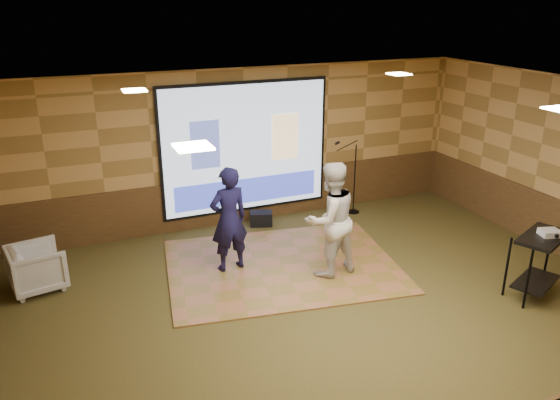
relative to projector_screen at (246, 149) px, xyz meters
name	(u,v)px	position (x,y,z in m)	size (l,w,h in m)	color
ground	(327,305)	(0.00, -3.44, -1.47)	(9.00, 9.00, 0.00)	#303D1B
room_shell	(332,167)	(0.00, -3.44, 0.62)	(9.04, 7.04, 3.02)	tan
wainscot_back	(246,198)	(0.00, 0.04, -1.00)	(9.00, 0.04, 0.95)	#462A17
wainscot_right	(559,227)	(4.48, -3.44, -1.00)	(0.04, 7.00, 0.95)	#462A17
projector_screen	(246,149)	(0.00, 0.00, 0.00)	(3.32, 0.06, 2.52)	black
downlight_nw	(134,90)	(-2.20, -1.64, 1.50)	(0.32, 0.32, 0.02)	beige
downlight_ne	(399,74)	(2.20, -1.64, 1.50)	(0.32, 0.32, 0.02)	beige
downlight_sw	(193,147)	(-2.20, -4.94, 1.50)	(0.32, 0.32, 0.02)	beige
dance_floor	(282,265)	(-0.13, -2.07, -1.46)	(3.72, 2.84, 0.03)	#9E623A
player_left	(229,219)	(-0.95, -1.84, -0.58)	(0.63, 0.41, 1.73)	#14123A
player_right	(330,219)	(0.46, -2.60, -0.52)	(0.90, 0.70, 1.85)	silver
av_table	(541,254)	(2.96, -4.40, -0.78)	(0.94, 0.50, 0.99)	black
projector	(550,233)	(3.03, -4.43, -0.44)	(0.26, 0.22, 0.09)	silver
mic_stand	(352,190)	(2.12, -0.41, -0.98)	(0.61, 0.25, 1.56)	black
banquet_chair	(37,268)	(-3.84, -1.30, -1.12)	(0.75, 0.77, 0.70)	gray
duffel_bag	(261,218)	(0.18, -0.30, -1.34)	(0.43, 0.29, 0.27)	black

